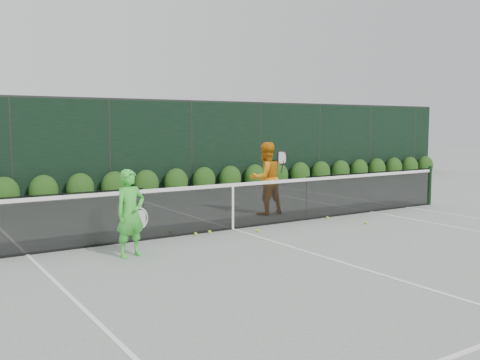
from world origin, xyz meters
TOP-DOWN VIEW (x-y plane):
  - ground at (0.00, 0.00)m, footprint 80.00×80.00m
  - tennis_net at (-0.02, 0.00)m, footprint 12.90×0.10m
  - player_woman at (-2.66, -1.04)m, footprint 0.65×0.45m
  - player_man at (1.70, 1.17)m, footprint 0.94×0.69m
  - court_lines at (0.00, 0.00)m, footprint 11.03×23.83m
  - windscreen_fence at (0.00, -2.71)m, footprint 32.00×21.07m
  - hedge_row at (-0.00, 7.15)m, footprint 31.66×0.65m
  - tennis_balls at (0.08, -0.22)m, footprint 4.98×1.49m

SIDE VIEW (x-z plane):
  - ground at x=0.00m, z-range 0.00..0.00m
  - court_lines at x=0.00m, z-range 0.00..0.01m
  - tennis_balls at x=0.08m, z-range 0.00..0.07m
  - hedge_row at x=0.00m, z-range -0.23..0.70m
  - tennis_net at x=-0.02m, z-range 0.00..1.07m
  - player_woman at x=-2.66m, z-range 0.00..1.46m
  - player_man at x=1.70m, z-range 0.00..1.78m
  - windscreen_fence at x=0.00m, z-range -0.02..3.04m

